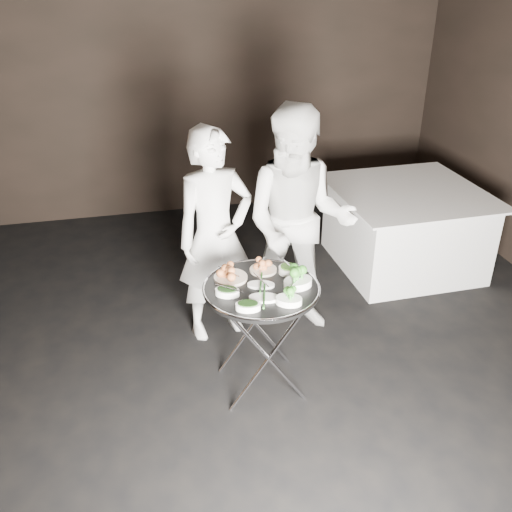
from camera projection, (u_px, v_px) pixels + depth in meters
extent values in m
cube|color=black|center=(242.00, 415.00, 3.80)|extent=(6.00, 7.00, 0.05)
cube|color=black|center=(173.00, 79.00, 6.11)|extent=(6.00, 0.05, 3.00)
cylinder|color=silver|center=(268.00, 358.00, 3.68)|extent=(0.53, 0.02, 0.78)
cylinder|color=silver|center=(268.00, 358.00, 3.68)|extent=(0.53, 0.02, 0.78)
cylinder|color=silver|center=(254.00, 323.00, 4.03)|extent=(0.53, 0.02, 0.78)
cylinder|color=silver|center=(254.00, 323.00, 4.03)|extent=(0.53, 0.02, 0.78)
cylinder|color=silver|center=(227.00, 298.00, 3.64)|extent=(0.02, 0.45, 0.02)
cylinder|color=silver|center=(295.00, 290.00, 3.73)|extent=(0.02, 0.45, 0.02)
cylinder|color=black|center=(261.00, 289.00, 3.66)|extent=(0.74, 0.74, 0.03)
torus|color=silver|center=(261.00, 287.00, 3.66)|extent=(0.76, 0.76, 0.02)
cylinder|color=beige|center=(231.00, 278.00, 3.75)|extent=(0.22, 0.22, 0.02)
cylinder|color=beige|center=(263.00, 270.00, 3.84)|extent=(0.18, 0.18, 0.02)
cylinder|color=white|center=(288.00, 270.00, 3.81)|extent=(0.12, 0.12, 0.05)
cylinder|color=silver|center=(229.00, 271.00, 3.73)|extent=(0.11, 0.17, 0.01)
cylinder|color=silver|center=(261.00, 264.00, 3.82)|extent=(0.09, 0.18, 0.01)
cylinder|color=silver|center=(290.00, 267.00, 3.79)|extent=(0.04, 0.20, 0.01)
cylinder|color=silver|center=(229.00, 288.00, 3.55)|extent=(0.16, 0.13, 0.01)
cylinder|color=silver|center=(297.00, 280.00, 3.63)|extent=(0.14, 0.15, 0.01)
cylinder|color=silver|center=(261.00, 280.00, 3.64)|extent=(0.06, 0.19, 0.01)
imported|color=silver|center=(215.00, 237.00, 4.24)|extent=(0.69, 0.55, 1.67)
imported|color=silver|center=(298.00, 223.00, 4.29)|extent=(1.05, 0.94, 1.79)
cube|color=white|center=(404.00, 229.00, 5.42)|extent=(1.20, 1.20, 0.75)
cube|color=white|center=(409.00, 192.00, 5.24)|extent=(1.34, 1.34, 0.02)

